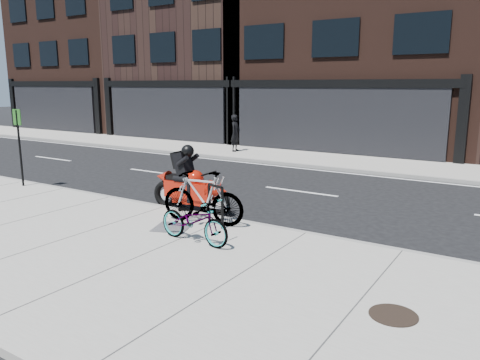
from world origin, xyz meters
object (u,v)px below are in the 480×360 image
Objects in this scene: motorcycle at (193,185)px; bicycle_rear at (203,197)px; bike_rack at (216,202)px; bicycle_front at (194,220)px; utility_grate at (172,227)px; manhole_cover at (393,315)px; sign_post at (19,141)px; pedestrian at (235,133)px.

bicycle_rear is at bearing -46.79° from motorcycle.
bicycle_front is (0.28, -1.12, -0.10)m from bike_rack.
bicycle_front is at bearing -25.91° from utility_grate.
manhole_cover is at bearing 57.89° from bicycle_rear.
motorcycle is 6.17m from sign_post.
pedestrian is 2.59× the size of manhole_cover.
bicycle_rear is 2.68× the size of utility_grate.
motorcycle reaches higher than manhole_cover.
bicycle_front reaches higher than manhole_cover.
bike_rack is at bearing -38.56° from motorcycle.
utility_grate is at bearing -13.91° from sign_post.
pedestrian is (-6.35, 11.25, 0.40)m from bicycle_front.
manhole_cover is 5.36m from utility_grate.
manhole_cover and utility_grate have the same top height.
pedestrian is (-4.66, 9.12, 0.28)m from motorcycle.
bicycle_front is 2.72m from motorcycle.
pedestrian is at bearing 33.61° from bicycle_front.
sign_post is at bearing 163.15° from pedestrian.
bicycle_rear is at bearing 180.00° from bike_rack.
pedestrian is 0.73× the size of sign_post.
bicycle_front is 7.92m from sign_post.
sign_post is at bearing 84.50° from bicycle_front.
bicycle_front is 1.00× the size of pedestrian.
pedestrian is (-6.07, 10.13, 0.30)m from bike_rack.
manhole_cover is (5.84, -3.07, -0.57)m from motorcycle.
bicycle_rear reaches higher than utility_grate.
sign_post is (-11.91, 2.26, 1.40)m from manhole_cover.
bike_rack is at bearing 40.95° from utility_grate.
bicycle_front is at bearing -159.38° from pedestrian.
sign_post reaches higher than utility_grate.
bicycle_rear is 1.46m from motorcycle.
motorcycle is (-1.05, 1.01, -0.03)m from bicycle_rear.
bicycle_rear reaches higher than bike_rack.
bicycle_front is 1.21m from utility_grate.
utility_grate is at bearing -39.19° from bicycle_rear.
pedestrian reaches higher than bicycle_rear.
bike_rack is at bearing 155.03° from manhole_cover.
manhole_cover is at bearing -148.06° from pedestrian.
bicycle_rear is at bearing -8.47° from sign_post.
bicycle_front is 0.73× the size of sign_post.
utility_grate is (0.68, -1.64, -0.57)m from motorcycle.
motorcycle is at bearing 152.27° from manhole_cover.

